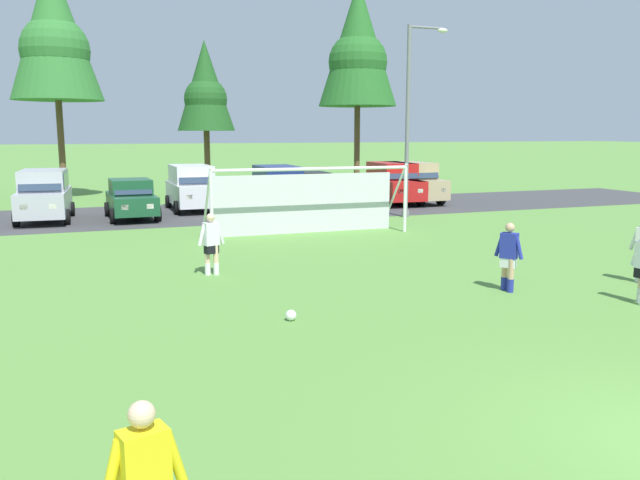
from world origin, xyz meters
name	(u,v)px	position (x,y,z in m)	size (l,w,h in m)	color
ground_plane	(299,245)	(0.00, 15.00, 0.00)	(400.00, 400.00, 0.00)	#598C3D
parking_lot_strip	(235,211)	(0.00, 24.67, 0.00)	(52.00, 8.40, 0.01)	#3D3D3F
soccer_ball	(291,315)	(-2.92, 6.70, 0.11)	(0.22, 0.22, 0.22)	white
soccer_goal	(307,199)	(1.03, 17.15, 1.29)	(7.44, 2.03, 2.57)	white
player_striker_near	(211,244)	(-3.61, 11.40, 0.82)	(0.75, 0.34, 1.64)	beige
player_midfield_center	(509,257)	(2.63, 7.22, 0.82)	(0.41, 0.70, 1.64)	tan
parked_car_slot_far_left	(44,195)	(-8.25, 24.23, 1.11)	(2.31, 4.69, 2.16)	#B2B2BC
parked_car_slot_left	(131,199)	(-4.76, 23.69, 0.88)	(2.18, 4.27, 1.72)	#194C2D
parked_car_slot_center_left	(192,187)	(-1.79, 25.92, 1.11)	(2.18, 4.62, 2.16)	silver
parked_car_slot_center	(278,188)	(1.94, 23.86, 1.11)	(2.24, 4.65, 2.16)	navy
parked_car_slot_center_right	(311,189)	(4.26, 25.76, 0.88)	(2.21, 4.29, 1.72)	black
parked_car_slot_right	(392,183)	(8.57, 25.13, 1.11)	(2.39, 4.73, 2.16)	red
parked_car_slot_far_right	(410,182)	(9.65, 25.16, 1.11)	(2.33, 4.70, 2.16)	tan
tree_left_edge	(54,33)	(-7.72, 33.96, 9.04)	(4.93, 4.93, 13.14)	brown
tree_mid_left	(205,89)	(0.51, 34.18, 6.29)	(3.43, 3.43, 9.15)	brown
tree_center_back	(358,48)	(9.40, 31.74, 8.76)	(4.78, 4.78, 12.74)	brown
street_lamp	(411,120)	(6.86, 20.08, 4.27)	(2.00, 0.32, 8.25)	slate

